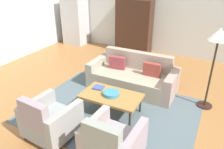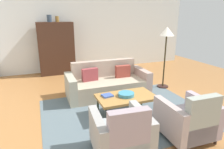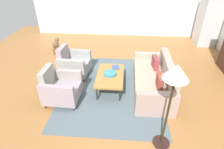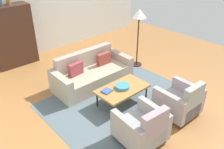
% 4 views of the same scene
% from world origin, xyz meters
% --- Properties ---
extents(ground_plane, '(10.20, 10.20, 0.00)m').
position_xyz_m(ground_plane, '(0.00, 0.00, 0.00)').
color(ground_plane, '#9D6737').
extents(wall_back, '(8.50, 0.12, 2.80)m').
position_xyz_m(wall_back, '(0.00, 3.86, 1.40)').
color(wall_back, silver).
rests_on(wall_back, ground).
extents(area_rug, '(3.40, 2.60, 0.01)m').
position_xyz_m(area_rug, '(-0.08, -0.10, 0.00)').
color(area_rug, '#505F66').
rests_on(area_rug, ground).
extents(couch, '(2.11, 0.92, 0.86)m').
position_xyz_m(couch, '(-0.07, 1.04, 0.29)').
color(couch, tan).
rests_on(couch, ground).
extents(coffee_table, '(1.20, 0.70, 0.41)m').
position_xyz_m(coffee_table, '(-0.08, -0.15, 0.38)').
color(coffee_table, black).
rests_on(coffee_table, ground).
extents(armchair_left, '(0.86, 0.86, 0.88)m').
position_xyz_m(armchair_left, '(-0.68, -1.31, 0.34)').
color(armchair_left, '#362B1B').
rests_on(armchair_left, ground).
extents(armchair_right, '(0.82, 0.82, 0.88)m').
position_xyz_m(armchair_right, '(0.52, -1.31, 0.34)').
color(armchair_right, '#301D23').
rests_on(armchair_right, ground).
extents(fruit_bowl, '(0.33, 0.33, 0.07)m').
position_xyz_m(fruit_bowl, '(-0.08, -0.15, 0.45)').
color(fruit_bowl, teal).
rests_on(fruit_bowl, coffee_table).
extents(book_stack, '(0.23, 0.22, 0.03)m').
position_xyz_m(book_stack, '(-0.45, -0.02, 0.43)').
color(book_stack, '#374F91').
rests_on(book_stack, coffee_table).
extents(cabinet, '(1.20, 0.51, 1.80)m').
position_xyz_m(cabinet, '(-1.07, 3.51, 0.90)').
color(cabinet, '#3A2217').
rests_on(cabinet, ground).
extents(vase_round, '(0.12, 0.12, 0.19)m').
position_xyz_m(vase_round, '(-0.97, 3.51, 1.89)').
color(vase_round, brown).
rests_on(vase_round, cabinet).
extents(floor_lamp, '(0.40, 0.40, 1.72)m').
position_xyz_m(floor_lamp, '(1.63, 0.98, 1.44)').
color(floor_lamp, black).
rests_on(floor_lamp, ground).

